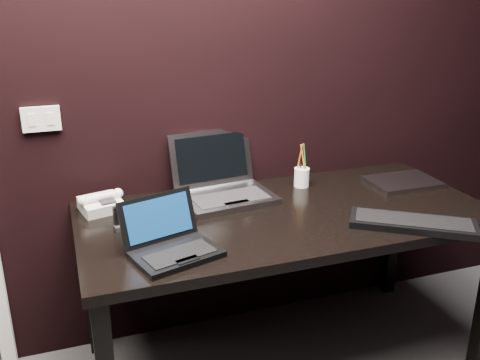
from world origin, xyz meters
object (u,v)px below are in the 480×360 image
object	(u,v)px
closed_laptop	(403,182)
pen_cup	(302,176)
netbook	(171,243)
ext_keyboard	(413,223)
desk	(286,229)
silver_laptop	(223,186)
desk_phone	(101,203)
mobile_phone	(120,221)

from	to	relation	value
closed_laptop	pen_cup	bearing A→B (deg)	164.18
netbook	ext_keyboard	bearing A→B (deg)	-5.80
desk	silver_laptop	distance (m)	0.34
ext_keyboard	desk_phone	bearing A→B (deg)	153.92
desk_phone	pen_cup	bearing A→B (deg)	-0.40
ext_keyboard	closed_laptop	distance (m)	0.48
desk	ext_keyboard	distance (m)	0.51
desk	ext_keyboard	size ratio (longest dim) A/B	3.47
netbook	closed_laptop	xyz separation A→B (m)	(1.19, 0.32, -0.03)
closed_laptop	desk_phone	world-z (taller)	desk_phone
ext_keyboard	pen_cup	distance (m)	0.59
ext_keyboard	mobile_phone	distance (m)	1.14
netbook	desk_phone	bearing A→B (deg)	113.17
netbook	closed_laptop	distance (m)	1.23
silver_laptop	desk_phone	bearing A→B (deg)	178.00
silver_laptop	ext_keyboard	size ratio (longest dim) A/B	0.87
mobile_phone	pen_cup	size ratio (longest dim) A/B	0.44
desk	ext_keyboard	xyz separation A→B (m)	(0.41, -0.30, 0.09)
ext_keyboard	pen_cup	bearing A→B (deg)	111.75
desk_phone	pen_cup	distance (m)	0.92
silver_laptop	ext_keyboard	bearing A→B (deg)	-41.44
netbook	silver_laptop	world-z (taller)	silver_laptop
ext_keyboard	mobile_phone	bearing A→B (deg)	161.83
desk	silver_laptop	size ratio (longest dim) A/B	3.99
netbook	ext_keyboard	size ratio (longest dim) A/B	0.71
silver_laptop	closed_laptop	size ratio (longest dim) A/B	1.33
closed_laptop	desk_phone	distance (m)	1.39
pen_cup	desk_phone	bearing A→B (deg)	179.60
desk_phone	netbook	bearing A→B (deg)	-66.83
netbook	closed_laptop	size ratio (longest dim) A/B	1.09
desk	mobile_phone	bearing A→B (deg)	175.05
silver_laptop	desk	bearing A→B (deg)	-50.21
closed_laptop	silver_laptop	bearing A→B (deg)	172.01
desk	desk_phone	size ratio (longest dim) A/B	8.59
desk	pen_cup	xyz separation A→B (m)	(0.19, 0.25, 0.13)
netbook	silver_laptop	bearing A→B (deg)	53.27
ext_keyboard	mobile_phone	world-z (taller)	mobile_phone
desk_phone	pen_cup	world-z (taller)	pen_cup
mobile_phone	pen_cup	xyz separation A→B (m)	(0.86, 0.19, 0.01)
desk	desk_phone	world-z (taller)	desk_phone
desk	closed_laptop	xyz separation A→B (m)	(0.66, 0.12, 0.09)
closed_laptop	desk_phone	size ratio (longest dim) A/B	1.62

